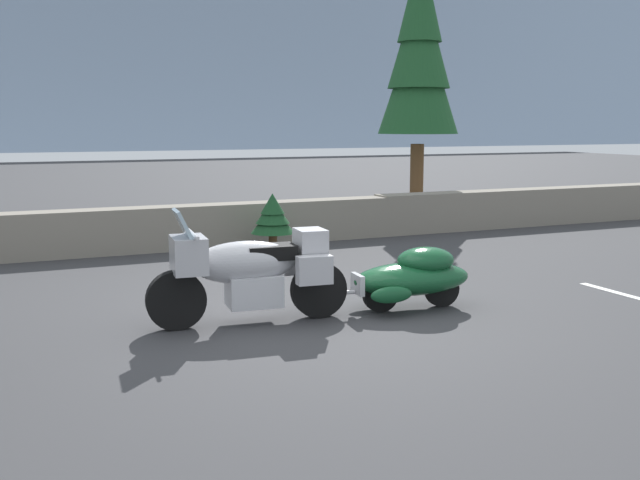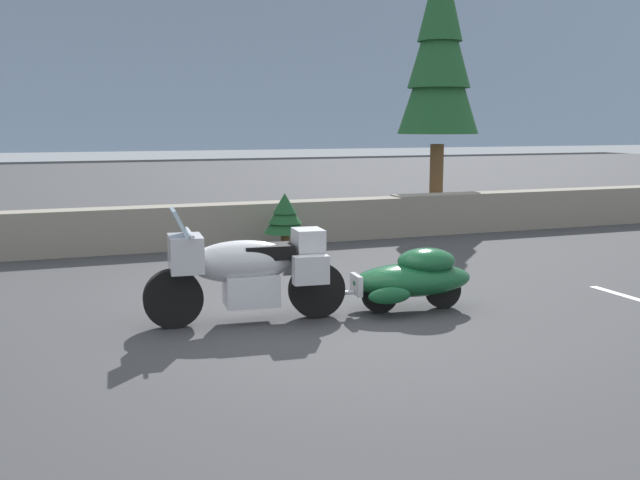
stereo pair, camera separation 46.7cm
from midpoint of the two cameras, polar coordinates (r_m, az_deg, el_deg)
name	(u,v)px [view 1 (the left image)]	position (r m, az deg, el deg)	size (l,w,h in m)	color
ground_plane	(302,322)	(8.45, -2.97, -6.40)	(80.00, 80.00, 0.00)	#38383A
stone_guard_wall	(205,225)	(13.66, -9.90, 1.12)	(24.00, 0.58, 0.82)	gray
distant_ridgeline	(16,78)	(103.34, -22.63, 11.50)	(240.00, 80.00, 16.00)	#7F93AD
touring_motorcycle	(249,270)	(8.32, -7.17, -2.30)	(2.31, 0.86, 1.33)	black
car_shaped_trailer	(413,276)	(8.98, 5.73, -2.81)	(2.22, 0.86, 0.76)	black
pine_tree_tall	(419,51)	(17.28, 6.93, 14.36)	(1.84, 1.84, 6.20)	brown
pine_sapling_near	(273,216)	(12.95, -4.73, 1.90)	(0.78, 0.78, 1.04)	brown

